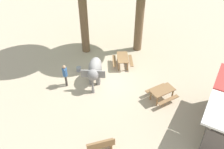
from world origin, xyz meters
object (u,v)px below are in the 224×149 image
picnic_table_near (162,92)px  person_handler (65,74)px  elephant (95,70)px  picnic_table_far (123,59)px  feed_bucket (79,69)px  wooden_bench (101,145)px

picnic_table_near → person_handler: bearing=137.6°
elephant → picnic_table_far: bearing=138.4°
person_handler → picnic_table_far: person_handler is taller
person_handler → picnic_table_far: size_ratio=0.79×
picnic_table_far → feed_bucket: bearing=99.4°
elephant → picnic_table_far: (-2.60, 0.74, -0.45)m
wooden_bench → picnic_table_near: 5.24m
elephant → wooden_bench: size_ratio=1.77×
person_handler → feed_bucket: bearing=50.6°
feed_bucket → picnic_table_near: bearing=92.2°
person_handler → picnic_table_near: bearing=-29.4°
picnic_table_near → feed_bucket: bearing=122.1°
elephant → picnic_table_near: elephant is taller
wooden_bench → picnic_table_far: (-7.03, -2.51, 0.12)m
person_handler → elephant: bearing=-6.6°
person_handler → picnic_table_near: person_handler is taller
picnic_table_far → feed_bucket: 3.32m
elephant → wooden_bench: bearing=10.5°
person_handler → wooden_bench: bearing=-80.6°
picnic_table_far → elephant: bearing=131.8°
wooden_bench → picnic_table_near: wooden_bench is taller
picnic_table_far → feed_bucket: (2.19, -2.46, -0.43)m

